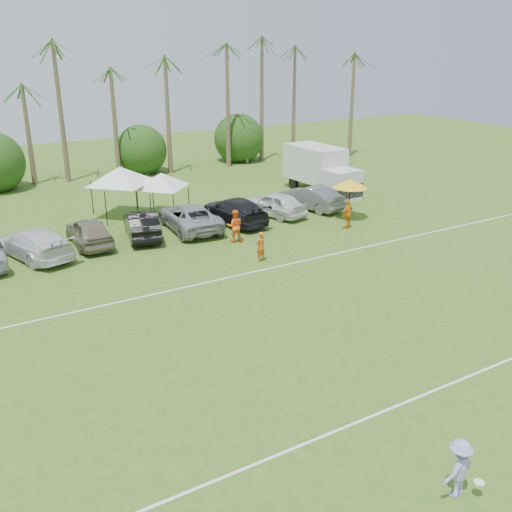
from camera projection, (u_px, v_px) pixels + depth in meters
ground at (427, 451)px, 15.99m from camera, size 120.00×120.00×0.00m
field_lines at (274, 334)px, 22.43m from camera, size 80.00×12.10×0.01m
palm_tree_4 at (12, 90)px, 42.05m from camera, size 2.40×2.40×8.90m
palm_tree_5 at (66, 77)px, 43.66m from camera, size 2.40×2.40×9.90m
palm_tree_6 at (116, 64)px, 45.28m from camera, size 2.40×2.40×10.90m
palm_tree_7 at (162, 52)px, 46.90m from camera, size 2.40×2.40×11.90m
palm_tree_8 at (217, 83)px, 50.19m from camera, size 2.40×2.40×8.90m
palm_tree_9 at (265, 71)px, 52.28m from camera, size 2.40×2.40×9.90m
palm_tree_10 at (310, 60)px, 54.38m from camera, size 2.40×2.40×10.90m
palm_tree_11 at (343, 51)px, 55.99m from camera, size 2.40×2.40×11.90m
bush_tree_2 at (142, 153)px, 49.63m from camera, size 4.00×4.00×4.00m
bush_tree_3 at (242, 143)px, 54.42m from camera, size 4.00×4.00×4.00m
sideline_player_a at (261, 246)px, 29.69m from camera, size 0.66×0.51×1.60m
sideline_player_b at (235, 226)px, 32.54m from camera, size 1.14×1.03×1.90m
sideline_player_c at (348, 214)px, 34.96m from camera, size 1.14×0.74×1.81m
box_truck at (321, 169)px, 43.10m from camera, size 2.74×6.72×3.43m
canopy_tent_left at (119, 167)px, 36.56m from camera, size 4.77×4.77×3.87m
canopy_tent_right at (161, 173)px, 37.03m from camera, size 4.08×4.08×3.31m
market_umbrella at (350, 184)px, 36.34m from camera, size 2.35×2.35×2.62m
frisbee_player at (458, 469)px, 14.15m from camera, size 1.12×0.83×1.64m
parked_car_3 at (34, 243)px, 30.20m from camera, size 3.73×5.92×1.60m
parked_car_4 at (89, 232)px, 32.03m from camera, size 1.98×4.73×1.60m
parked_car_5 at (142, 224)px, 33.35m from camera, size 2.71×5.11×1.60m
parked_car_6 at (190, 217)px, 34.74m from camera, size 3.10×5.95×1.60m
parked_car_7 at (234, 210)px, 36.11m from camera, size 2.63×5.66×1.60m
parked_car_8 at (274, 204)px, 37.61m from camera, size 3.06×5.03×1.60m
parked_car_9 at (311, 197)px, 39.15m from camera, size 2.72×5.11×1.60m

